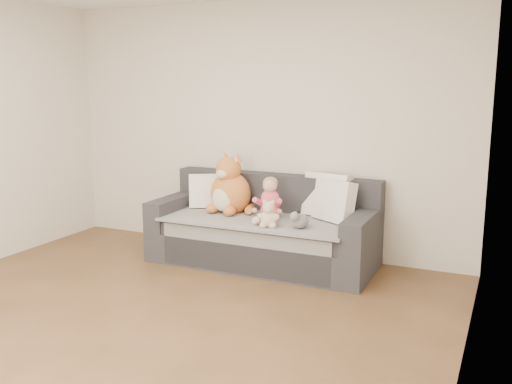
# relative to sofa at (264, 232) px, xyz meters

# --- Properties ---
(room_shell) EXTENTS (5.00, 5.00, 5.00)m
(room_shell) POSITION_rel_sofa_xyz_m (-0.25, -1.64, 0.99)
(room_shell) COLOR brown
(room_shell) RESTS_ON ground
(sofa) EXTENTS (2.20, 0.94, 0.85)m
(sofa) POSITION_rel_sofa_xyz_m (0.00, 0.00, 0.00)
(sofa) COLOR #2A2A2F
(sofa) RESTS_ON ground
(cushion_left) EXTENTS (0.42, 0.34, 0.37)m
(cushion_left) POSITION_rel_sofa_xyz_m (-0.71, 0.13, 0.34)
(cushion_left) COLOR white
(cushion_left) RESTS_ON sofa
(cushion_right_back) EXTENTS (0.50, 0.31, 0.44)m
(cushion_right_back) POSITION_rel_sofa_xyz_m (0.57, 0.24, 0.38)
(cushion_right_back) COLOR white
(cushion_right_back) RESTS_ON sofa
(cushion_right_front) EXTENTS (0.47, 0.38, 0.41)m
(cushion_right_front) POSITION_rel_sofa_xyz_m (0.68, 0.09, 0.36)
(cushion_right_front) COLOR white
(cushion_right_front) RESTS_ON sofa
(toddler) EXTENTS (0.29, 0.43, 0.42)m
(toddler) POSITION_rel_sofa_xyz_m (0.10, -0.09, 0.34)
(toddler) COLOR #E35050
(toddler) RESTS_ON sofa
(plush_cat) EXTENTS (0.50, 0.43, 0.64)m
(plush_cat) POSITION_rel_sofa_xyz_m (-0.39, 0.03, 0.40)
(plush_cat) COLOR #B96E29
(plush_cat) RESTS_ON sofa
(teddy_bear) EXTENTS (0.20, 0.16, 0.26)m
(teddy_bear) POSITION_rel_sofa_xyz_m (0.21, -0.38, 0.27)
(teddy_bear) COLOR #CEB58F
(teddy_bear) RESTS_ON sofa
(plush_cow) EXTENTS (0.15, 0.23, 0.19)m
(plush_cow) POSITION_rel_sofa_xyz_m (0.48, -0.30, 0.24)
(plush_cow) COLOR white
(plush_cow) RESTS_ON sofa
(sippy_cup) EXTENTS (0.10, 0.07, 0.11)m
(sippy_cup) POSITION_rel_sofa_xyz_m (0.20, -0.28, 0.22)
(sippy_cup) COLOR #6E3DA6
(sippy_cup) RESTS_ON sofa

